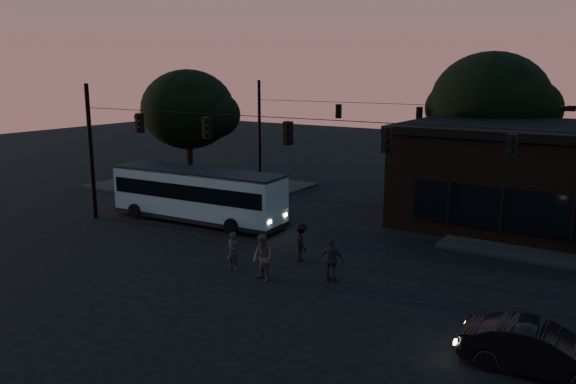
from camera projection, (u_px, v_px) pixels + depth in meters
The scene contains 13 objects.
ground at pixel (232, 286), 21.67m from camera, with size 120.00×120.00×0.00m, color black.
sidewalk_far_left at pixel (200, 185), 40.58m from camera, with size 14.00×10.00×0.15m, color black.
building at pixel (555, 177), 29.46m from camera, with size 15.40×10.41×5.40m.
tree_behind at pixel (490, 102), 36.33m from camera, with size 7.60×7.60×9.43m.
tree_left at pixel (188, 110), 38.61m from camera, with size 6.40×6.40×8.30m.
signal_rig_near at pixel (288, 159), 24.02m from camera, with size 26.24×0.30×7.50m.
signal_rig_far at pixel (418, 132), 37.23m from camera, with size 26.24×0.30×7.50m.
bus at pixel (197, 193), 30.72m from camera, with size 10.42×3.02×2.90m.
car at pixel (539, 349), 15.32m from camera, with size 1.44×4.12×1.36m, color black.
pedestrian_a at pixel (233, 251), 23.26m from camera, with size 0.59×0.39×1.62m, color black.
pedestrian_b at pixel (263, 258), 22.03m from camera, with size 0.91×0.71×1.87m, color #3C3738.
pedestrian_c at pixel (332, 260), 22.00m from camera, with size 1.03×0.43×1.76m, color black.
pedestrian_d at pixel (301, 242), 24.43m from camera, with size 1.12×0.64×1.73m, color black.
Camera 1 is at (12.89, -15.99, 8.09)m, focal length 35.00 mm.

